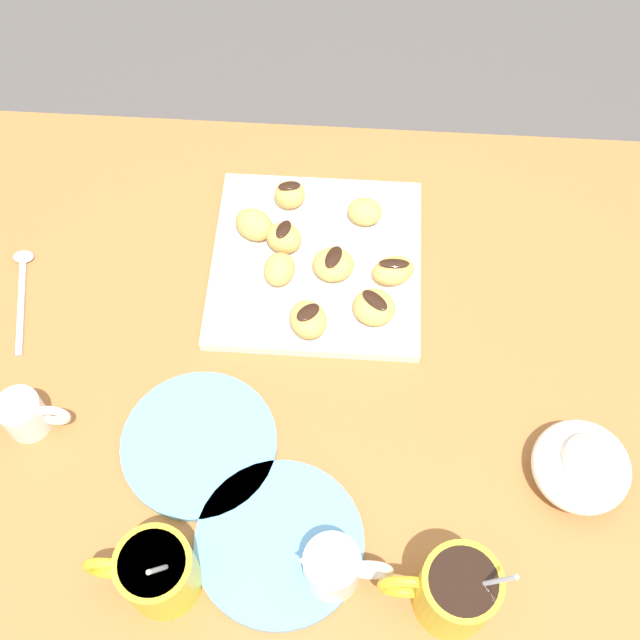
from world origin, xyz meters
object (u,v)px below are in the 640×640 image
at_px(coffee_mug_yellow_left, 454,591).
at_px(beignet_2, 284,238).
at_px(pastry_plate_square, 316,262).
at_px(coffee_mug_yellow_right, 156,572).
at_px(ice_cream_bowl, 582,465).
at_px(beignet_3, 393,271).
at_px(cream_pitcher_white, 334,568).
at_px(beignet_4, 290,194).
at_px(beignet_6, 279,269).
at_px(beignet_7, 254,224).
at_px(beignet_0, 308,320).
at_px(dining_table, 323,398).
at_px(saucer_sky_right, 199,444).
at_px(beignet_5, 365,212).
at_px(chocolate_sauce_pitcher, 24,414).
at_px(saucer_sky_left, 279,542).
at_px(beignet_1, 374,307).
at_px(beignet_8, 333,264).

xyz_separation_m(coffee_mug_yellow_left, beignet_2, (0.21, -0.44, -0.02)).
bearing_deg(pastry_plate_square, coffee_mug_yellow_right, 71.88).
distance_m(ice_cream_bowl, beignet_3, 0.33).
xyz_separation_m(pastry_plate_square, cream_pitcher_white, (-0.05, 0.40, 0.03)).
distance_m(coffee_mug_yellow_left, beignet_4, 0.56).
bearing_deg(beignet_6, beignet_7, -59.48).
relative_size(ice_cream_bowl, beignet_0, 2.06).
relative_size(dining_table, saucer_sky_right, 5.73).
bearing_deg(coffee_mug_yellow_right, saucer_sky_right, -96.16).
height_order(coffee_mug_yellow_right, beignet_7, coffee_mug_yellow_right).
distance_m(pastry_plate_square, beignet_5, 0.10).
relative_size(chocolate_sauce_pitcher, beignet_0, 1.69).
bearing_deg(dining_table, cream_pitcher_white, 95.73).
distance_m(coffee_mug_yellow_left, coffee_mug_yellow_right, 0.31).
height_order(beignet_5, beignet_6, beignet_6).
height_order(coffee_mug_yellow_left, saucer_sky_left, coffee_mug_yellow_left).
bearing_deg(beignet_2, cream_pitcher_white, 101.86).
distance_m(coffee_mug_yellow_right, beignet_2, 0.45).
relative_size(pastry_plate_square, saucer_sky_left, 1.46).
distance_m(beignet_2, beignet_3, 0.15).
bearing_deg(beignet_1, coffee_mug_yellow_right, 57.85).
height_order(beignet_0, beignet_3, beignet_0).
relative_size(pastry_plate_square, coffee_mug_yellow_left, 1.84).
relative_size(coffee_mug_yellow_right, beignet_1, 2.51).
height_order(pastry_plate_square, beignet_8, beignet_8).
relative_size(coffee_mug_yellow_left, chocolate_sauce_pitcher, 1.63).
xyz_separation_m(coffee_mug_yellow_left, beignet_0, (0.17, -0.32, -0.02)).
bearing_deg(saucer_sky_right, beignet_3, -132.57).
height_order(cream_pitcher_white, ice_cream_bowl, ice_cream_bowl).
height_order(beignet_0, beignet_8, beignet_0).
bearing_deg(beignet_5, saucer_sky_left, 80.13).
relative_size(beignet_1, beignet_3, 0.98).
distance_m(beignet_0, beignet_6, 0.08).
bearing_deg(saucer_sky_left, beignet_0, -92.78).
bearing_deg(saucer_sky_left, beignet_2, -85.99).
height_order(chocolate_sauce_pitcher, beignet_6, chocolate_sauce_pitcher).
height_order(dining_table, coffee_mug_yellow_right, coffee_mug_yellow_right).
height_order(saucer_sky_right, beignet_4, beignet_4).
bearing_deg(ice_cream_bowl, beignet_6, -33.73).
bearing_deg(beignet_0, saucer_sky_left, 87.22).
relative_size(dining_table, saucer_sky_left, 5.60).
height_order(coffee_mug_yellow_left, beignet_8, coffee_mug_yellow_left).
height_order(pastry_plate_square, chocolate_sauce_pitcher, chocolate_sauce_pitcher).
xyz_separation_m(chocolate_sauce_pitcher, beignet_6, (-0.28, -0.22, 0.00)).
bearing_deg(beignet_3, saucer_sky_right, 47.43).
xyz_separation_m(coffee_mug_yellow_right, beignet_8, (-0.16, -0.41, -0.02)).
relative_size(cream_pitcher_white, beignet_7, 1.92).
xyz_separation_m(saucer_sky_right, beignet_7, (-0.04, -0.30, 0.03)).
distance_m(dining_table, beignet_8, 0.20).
xyz_separation_m(coffee_mug_yellow_left, beignet_5, (0.11, -0.49, -0.02)).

